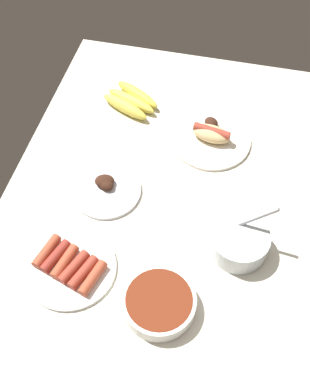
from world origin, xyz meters
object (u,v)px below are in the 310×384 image
object	(u,v)px
plate_hotdog_assembled	(211,137)
bowl_chili	(159,303)
plate_sausages	(70,266)
plate_grilled_meat	(106,189)
banana_bunch	(131,101)
bowl_coleslaw	(239,241)

from	to	relation	value
plate_hotdog_assembled	bowl_chili	bearing A→B (deg)	176.44
plate_sausages	plate_grilled_meat	bearing A→B (deg)	-4.15
bowl_chili	plate_grilled_meat	bearing A→B (deg)	36.03
bowl_chili	banana_bunch	xyz separation A→B (cm)	(64.71, 23.76, -0.53)
bowl_chili	banana_bunch	size ratio (longest dim) A/B	0.90
banana_bunch	plate_sausages	size ratio (longest dim) A/B	0.84
plate_hotdog_assembled	plate_grilled_meat	bearing A→B (deg)	134.91
bowl_chili	plate_sausages	bearing A→B (deg)	78.40
bowl_chili	plate_sausages	size ratio (longest dim) A/B	0.75
bowl_chili	bowl_coleslaw	xyz separation A→B (cm)	(19.94, -16.05, 1.13)
plate_grilled_meat	banana_bunch	bearing A→B (deg)	3.08
plate_grilled_meat	banana_bunch	size ratio (longest dim) A/B	1.00
plate_hotdog_assembled	bowl_chili	world-z (taller)	plate_hotdog_assembled
plate_grilled_meat	bowl_coleslaw	world-z (taller)	bowl_coleslaw
bowl_chili	bowl_coleslaw	bearing A→B (deg)	-38.84
plate_hotdog_assembled	plate_sausages	bearing A→B (deg)	151.71
plate_hotdog_assembled	banana_bunch	size ratio (longest dim) A/B	1.24
plate_grilled_meat	bowl_coleslaw	distance (cm)	39.38
bowl_chili	plate_sausages	distance (cm)	24.25
bowl_coleslaw	plate_sausages	world-z (taller)	bowl_coleslaw
plate_hotdog_assembled	plate_sausages	distance (cm)	57.34
bowl_chili	bowl_coleslaw	distance (cm)	25.62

